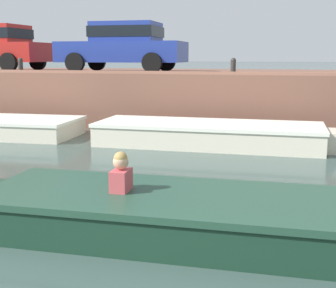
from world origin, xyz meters
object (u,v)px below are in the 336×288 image
(motorboat_passing, at_px, (159,213))
(mooring_bollard_west, at_px, (20,64))
(mooring_bollard_mid, at_px, (233,66))
(boat_moored_central_cream, at_px, (219,135))
(car_left_inner_blue, at_px, (124,45))

(motorboat_passing, height_order, mooring_bollard_west, mooring_bollard_west)
(mooring_bollard_mid, bearing_deg, boat_moored_central_cream, -91.64)
(boat_moored_central_cream, xyz_separation_m, mooring_bollard_west, (-6.44, 1.81, 1.60))
(motorboat_passing, relative_size, mooring_bollard_west, 13.00)
(car_left_inner_blue, relative_size, mooring_bollard_mid, 9.07)
(boat_moored_central_cream, relative_size, mooring_bollard_mid, 14.44)
(motorboat_passing, distance_m, mooring_bollard_west, 10.23)
(boat_moored_central_cream, relative_size, car_left_inner_blue, 1.59)
(mooring_bollard_west, relative_size, mooring_bollard_mid, 1.00)
(boat_moored_central_cream, bearing_deg, car_left_inner_blue, 137.44)
(boat_moored_central_cream, height_order, mooring_bollard_west, mooring_bollard_west)
(car_left_inner_blue, xyz_separation_m, mooring_bollard_mid, (3.70, -1.55, -0.61))
(mooring_bollard_mid, bearing_deg, motorboat_passing, -88.85)
(car_left_inner_blue, distance_m, mooring_bollard_west, 3.24)
(boat_moored_central_cream, bearing_deg, mooring_bollard_west, 164.33)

